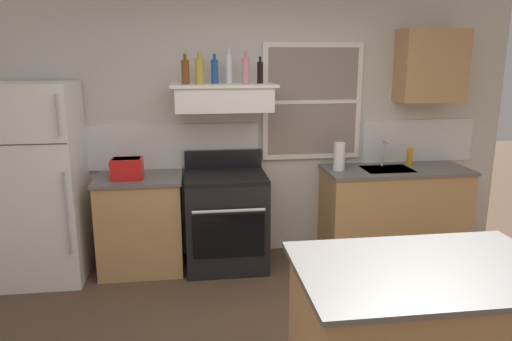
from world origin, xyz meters
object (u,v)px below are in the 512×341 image
object	(u,v)px
bottle_clear_tall	(229,69)
bottle_balsamic_dark	(260,72)
refrigerator	(41,184)
bottle_rose_pink	(246,70)
toaster	(127,168)
bottle_champagne_gold_foil	(200,71)
bottle_amber_wine	(185,71)
paper_towel_roll	(339,156)
stove_range	(226,220)
bottle_blue_liqueur	(215,71)
dish_soap_bottle	(410,157)

from	to	relation	value
bottle_clear_tall	bottle_balsamic_dark	distance (m)	0.29
refrigerator	bottle_balsamic_dark	distance (m)	2.22
bottle_clear_tall	bottle_rose_pink	xyz separation A→B (m)	(0.14, -0.09, -0.01)
bottle_rose_pink	bottle_balsamic_dark	size ratio (longest dim) A/B	1.19
toaster	bottle_rose_pink	world-z (taller)	bottle_rose_pink
bottle_champagne_gold_foil	bottle_rose_pink	xyz separation A→B (m)	(0.42, -0.01, 0.00)
refrigerator	bottle_amber_wine	bearing A→B (deg)	3.96
toaster	bottle_amber_wine	size ratio (longest dim) A/B	1.10
toaster	bottle_champagne_gold_foil	distance (m)	1.10
bottle_rose_pink	paper_towel_roll	distance (m)	1.22
bottle_amber_wine	bottle_rose_pink	bearing A→B (deg)	-1.49
stove_range	bottle_blue_liqueur	bearing A→B (deg)	119.10
refrigerator	dish_soap_bottle	distance (m)	3.54
stove_range	bottle_clear_tall	distance (m)	1.42
bottle_amber_wine	bottle_champagne_gold_foil	distance (m)	0.13
paper_towel_roll	bottle_balsamic_dark	bearing A→B (deg)	174.26
bottle_champagne_gold_foil	dish_soap_bottle	distance (m)	2.27
bottle_amber_wine	dish_soap_bottle	bearing A→B (deg)	1.80
bottle_champagne_gold_foil	bottle_rose_pink	distance (m)	0.42
stove_range	bottle_balsamic_dark	size ratio (longest dim) A/B	4.45
bottle_clear_tall	bottle_rose_pink	world-z (taller)	bottle_clear_tall
dish_soap_bottle	bottle_amber_wine	bearing A→B (deg)	-178.20
bottle_blue_liqueur	bottle_clear_tall	xyz separation A→B (m)	(0.13, 0.01, 0.02)
toaster	dish_soap_bottle	bearing A→B (deg)	3.68
refrigerator	bottle_rose_pink	distance (m)	2.10
refrigerator	bottle_amber_wine	xyz separation A→B (m)	(1.31, 0.09, 0.97)
toaster	dish_soap_bottle	size ratio (longest dim) A/B	1.65
stove_range	paper_towel_roll	world-z (taller)	paper_towel_roll
bottle_amber_wine	dish_soap_bottle	size ratio (longest dim) A/B	1.50
stove_range	bottle_clear_tall	size ratio (longest dim) A/B	3.37
refrigerator	bottle_clear_tall	distance (m)	1.98
bottle_clear_tall	bottle_champagne_gold_foil	bearing A→B (deg)	-163.63
bottle_rose_pink	bottle_balsamic_dark	bearing A→B (deg)	23.41
toaster	bottle_clear_tall	xyz separation A→B (m)	(0.95, 0.18, 0.87)
toaster	bottle_champagne_gold_foil	world-z (taller)	bottle_champagne_gold_foil
bottle_clear_tall	bottle_balsamic_dark	world-z (taller)	bottle_clear_tall
refrigerator	bottle_balsamic_dark	world-z (taller)	bottle_balsamic_dark
bottle_blue_liqueur	paper_towel_roll	size ratio (longest dim) A/B	1.00
bottle_balsamic_dark	dish_soap_bottle	distance (m)	1.75
refrigerator	toaster	bearing A→B (deg)	-1.33
bottle_clear_tall	dish_soap_bottle	size ratio (longest dim) A/B	1.80
bottle_amber_wine	bottle_champagne_gold_foil	world-z (taller)	bottle_champagne_gold_foil
toaster	dish_soap_bottle	xyz separation A→B (m)	(2.77, 0.18, -0.01)
bottle_amber_wine	paper_towel_roll	xyz separation A→B (m)	(1.45, -0.03, -0.81)
bottle_champagne_gold_foil	bottle_blue_liqueur	size ratio (longest dim) A/B	1.07
bottle_rose_pink	dish_soap_bottle	xyz separation A→B (m)	(1.68, 0.08, -0.87)
bottle_rose_pink	paper_towel_roll	bearing A→B (deg)	-1.01
bottle_blue_liqueur	bottle_rose_pink	world-z (taller)	bottle_rose_pink
bottle_rose_pink	dish_soap_bottle	bearing A→B (deg)	2.87
stove_range	dish_soap_bottle	world-z (taller)	same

